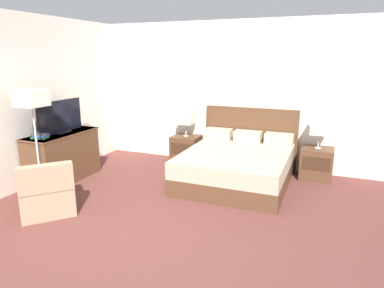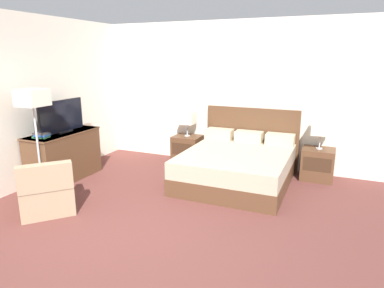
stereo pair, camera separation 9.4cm
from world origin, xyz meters
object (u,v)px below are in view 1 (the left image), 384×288
object	(u,v)px
nightstand_right	(316,163)
dresser	(63,156)
bed	(237,165)
tv	(60,117)
floor_lamp	(32,105)
nightstand_left	(186,149)
armchair_by_window	(47,193)
table_lamp_left	(186,118)
book_small_top	(40,134)
book_red_cover	(40,137)
table_lamp_right	(320,127)
book_blue_cover	(41,136)

from	to	relation	value
nightstand_right	dresser	world-z (taller)	dresser
bed	tv	distance (m)	3.12
dresser	floor_lamp	size ratio (longest dim) A/B	0.81
nightstand_left	armchair_by_window	bearing A→B (deg)	-106.54
nightstand_right	table_lamp_left	xyz separation A→B (m)	(-2.51, 0.00, 0.65)
book_small_top	nightstand_right	bearing A→B (deg)	28.02
book_red_cover	book_small_top	distance (m)	0.06
bed	floor_lamp	distance (m)	3.37
table_lamp_right	dresser	xyz separation A→B (m)	(-4.09, -1.74, -0.49)
dresser	tv	distance (m)	0.68
bed	table_lamp_left	xyz separation A→B (m)	(-1.25, 0.69, 0.62)
dresser	book_red_cover	world-z (taller)	book_red_cover
table_lamp_right	book_red_cover	distance (m)	4.65
floor_lamp	nightstand_right	bearing A→B (deg)	31.72
table_lamp_left	book_small_top	xyz separation A→B (m)	(-1.59, -2.18, -0.01)
bed	armchair_by_window	distance (m)	3.03
table_lamp_right	book_small_top	xyz separation A→B (m)	(-4.10, -2.18, -0.01)
table_lamp_left	book_blue_cover	size ratio (longest dim) A/B	2.54
book_red_cover	book_small_top	bearing A→B (deg)	0.00
floor_lamp	book_small_top	bearing A→B (deg)	124.75
book_small_top	armchair_by_window	xyz separation A→B (m)	(0.74, -0.69, -0.63)
book_small_top	floor_lamp	distance (m)	0.58
bed	nightstand_left	bearing A→B (deg)	151.16
dresser	floor_lamp	world-z (taller)	floor_lamp
book_red_cover	floor_lamp	size ratio (longest dim) A/B	0.14
book_blue_cover	book_small_top	distance (m)	0.03
tv	book_small_top	world-z (taller)	tv
book_red_cover	book_blue_cover	xyz separation A→B (m)	(0.03, 0.00, 0.03)
table_lamp_left	book_small_top	distance (m)	2.70
bed	table_lamp_right	world-z (taller)	bed
tv	bed	bearing A→B (deg)	19.92
table_lamp_right	book_blue_cover	xyz separation A→B (m)	(-4.08, -2.18, -0.04)
nightstand_right	table_lamp_right	distance (m)	0.65
bed	table_lamp_left	size ratio (longest dim) A/B	4.05
book_blue_cover	nightstand_left	bearing A→B (deg)	54.23
dresser	book_blue_cover	distance (m)	0.63
table_lamp_left	table_lamp_right	world-z (taller)	same
nightstand_left	book_red_cover	distance (m)	2.76
bed	floor_lamp	xyz separation A→B (m)	(-2.67, -1.73, 1.11)
nightstand_right	book_red_cover	size ratio (longest dim) A/B	2.37
table_lamp_left	book_red_cover	size ratio (longest dim) A/B	2.12
table_lamp_right	tv	distance (m)	4.44
nightstand_right	table_lamp_right	world-z (taller)	table_lamp_right
nightstand_left	book_small_top	size ratio (longest dim) A/B	2.44
nightstand_right	book_blue_cover	xyz separation A→B (m)	(-4.08, -2.18, 0.61)
bed	book_blue_cover	size ratio (longest dim) A/B	10.30
table_lamp_left	dresser	xyz separation A→B (m)	(-1.58, -1.74, -0.49)
nightstand_left	floor_lamp	xyz separation A→B (m)	(-1.42, -2.43, 1.14)
dresser	floor_lamp	bearing A→B (deg)	-76.22
table_lamp_left	bed	bearing A→B (deg)	-28.89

